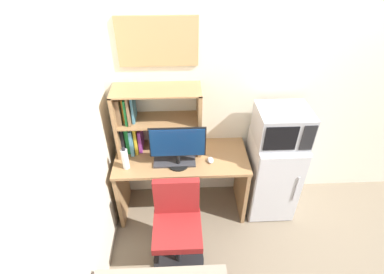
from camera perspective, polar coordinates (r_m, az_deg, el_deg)
The scene contains 12 objects.
wall_back at distance 3.06m, azimuth 23.40°, elevation 9.14°, with size 6.40×0.04×2.60m, color silver.
wall_left at distance 1.68m, azimuth -28.01°, elevation -18.65°, with size 0.04×4.40×2.60m, color silver.
desk at distance 2.98m, azimuth -1.96°, elevation -6.94°, with size 1.27×0.55×0.73m.
hutch_bookshelf at distance 2.77m, azimuth -9.13°, elevation 3.24°, with size 0.78×0.30×0.66m.
monitor at distance 2.61m, azimuth -2.79°, elevation -1.55°, with size 0.50×0.20×0.41m.
keyboard at distance 2.77m, azimuth -3.37°, elevation -4.73°, with size 0.39×0.16×0.02m, color #333338.
computer_mouse at distance 2.78m, azimuth 3.57°, elevation -4.47°, with size 0.06×0.09×0.03m, color silver.
water_bottle at distance 2.72m, azimuth -12.76°, elevation -4.11°, with size 0.06×0.06×0.23m.
mini_fridge at distance 3.15m, azimuth 14.99°, elevation -7.03°, with size 0.47×0.50×0.90m.
microwave at distance 2.78m, azimuth 16.92°, elevation 2.14°, with size 0.47×0.40×0.32m.
desk_chair at distance 2.67m, azimuth -2.80°, elevation -17.62°, with size 0.46×0.46×0.87m.
wall_corkboard at distance 2.57m, azimuth -6.65°, elevation 17.77°, with size 0.67×0.02×0.42m, color tan.
Camera 1 is at (-0.91, -2.44, 2.57)m, focal length 27.68 mm.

